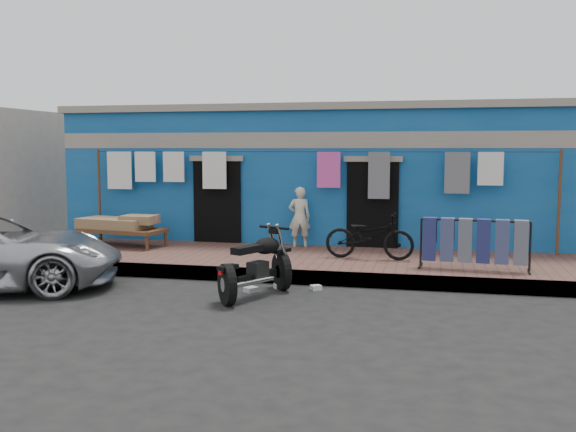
# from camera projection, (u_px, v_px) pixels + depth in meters

# --- Properties ---
(ground) EXTENTS (80.00, 80.00, 0.00)m
(ground) POSITION_uv_depth(u_px,v_px,m) (259.00, 304.00, 9.79)
(ground) COLOR black
(ground) RESTS_ON ground
(sidewalk) EXTENTS (28.00, 3.00, 0.25)m
(sidewalk) POSITION_uv_depth(u_px,v_px,m) (299.00, 262.00, 12.69)
(sidewalk) COLOR brown
(sidewalk) RESTS_ON ground
(curb) EXTENTS (28.00, 0.10, 0.25)m
(curb) POSITION_uv_depth(u_px,v_px,m) (282.00, 276.00, 11.28)
(curb) COLOR gray
(curb) RESTS_ON ground
(building) EXTENTS (12.20, 5.20, 3.36)m
(building) POSITION_uv_depth(u_px,v_px,m) (331.00, 175.00, 16.39)
(building) COLOR #114E92
(building) RESTS_ON ground
(clothesline) EXTENTS (10.06, 0.06, 2.10)m
(clothesline) POSITION_uv_depth(u_px,v_px,m) (285.00, 175.00, 13.85)
(clothesline) COLOR brown
(clothesline) RESTS_ON sidewalk
(seated_person) EXTENTS (0.53, 0.42, 1.30)m
(seated_person) POSITION_uv_depth(u_px,v_px,m) (299.00, 217.00, 13.82)
(seated_person) COLOR beige
(seated_person) RESTS_ON sidewalk
(bicycle) EXTENTS (1.72, 0.70, 1.09)m
(bicycle) POSITION_uv_depth(u_px,v_px,m) (369.00, 231.00, 12.30)
(bicycle) COLOR black
(bicycle) RESTS_ON sidewalk
(motorcycle) EXTENTS (1.87, 2.14, 1.09)m
(motorcycle) POSITION_uv_depth(u_px,v_px,m) (256.00, 263.00, 10.20)
(motorcycle) COLOR black
(motorcycle) RESTS_ON ground
(charpoy) EXTENTS (2.24, 1.53, 0.66)m
(charpoy) POSITION_uv_depth(u_px,v_px,m) (123.00, 231.00, 13.94)
(charpoy) COLOR brown
(charpoy) RESTS_ON sidewalk
(jeans_rack) EXTENTS (2.00, 0.72, 0.93)m
(jeans_rack) POSITION_uv_depth(u_px,v_px,m) (474.00, 243.00, 11.20)
(jeans_rack) COLOR black
(jeans_rack) RESTS_ON sidewalk
(litter_a) EXTENTS (0.23, 0.22, 0.08)m
(litter_a) POSITION_uv_depth(u_px,v_px,m) (280.00, 286.00, 10.90)
(litter_a) COLOR silver
(litter_a) RESTS_ON ground
(litter_b) EXTENTS (0.22, 0.21, 0.09)m
(litter_b) POSITION_uv_depth(u_px,v_px,m) (316.00, 288.00, 10.74)
(litter_b) COLOR silver
(litter_b) RESTS_ON ground
(litter_c) EXTENTS (0.25, 0.26, 0.08)m
(litter_c) POSITION_uv_depth(u_px,v_px,m) (251.00, 290.00, 10.61)
(litter_c) COLOR silver
(litter_c) RESTS_ON ground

